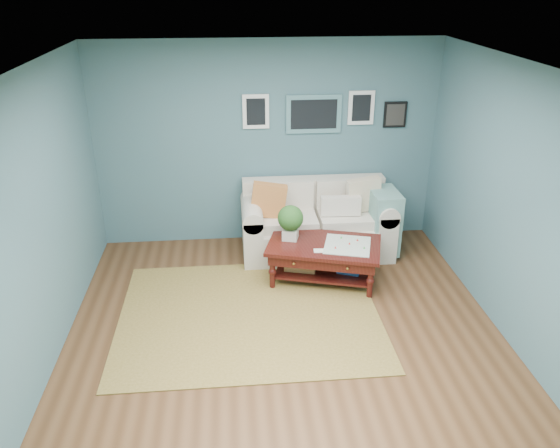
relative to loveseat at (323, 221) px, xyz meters
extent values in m
plane|color=brown|center=(-0.69, -2.03, -0.42)|extent=(5.00, 5.00, 0.00)
plane|color=white|center=(-0.69, -2.03, 2.28)|extent=(5.00, 5.00, 0.00)
cube|color=#426871|center=(-0.69, 0.47, 0.93)|extent=(4.50, 0.02, 2.70)
cube|color=#426871|center=(-0.69, -4.53, 0.93)|extent=(4.50, 0.02, 2.70)
cube|color=#426871|center=(-2.94, -2.03, 0.93)|extent=(0.02, 5.00, 2.70)
cube|color=#426871|center=(1.56, -2.03, 0.93)|extent=(0.02, 5.00, 2.70)
cube|color=slate|center=(-0.09, 0.45, 1.33)|extent=(0.72, 0.03, 0.50)
cube|color=black|center=(-0.09, 0.43, 1.33)|extent=(0.60, 0.01, 0.38)
cube|color=white|center=(-0.84, 0.45, 1.38)|extent=(0.34, 0.03, 0.44)
cube|color=white|center=(0.53, 0.45, 1.40)|extent=(0.34, 0.03, 0.44)
cube|color=black|center=(0.99, 0.45, 1.30)|extent=(0.30, 0.03, 0.34)
cube|color=brown|center=(-1.04, -1.46, -0.41)|extent=(2.82, 2.26, 0.01)
cube|color=beige|center=(-0.09, -0.04, -0.21)|extent=(1.46, 0.90, 0.43)
cube|color=beige|center=(-0.09, 0.31, 0.26)|extent=(1.91, 0.23, 0.49)
cube|color=beige|center=(-0.94, -0.04, -0.10)|extent=(0.25, 0.90, 0.64)
cube|color=beige|center=(0.76, -0.04, -0.10)|extent=(0.25, 0.90, 0.64)
cylinder|color=beige|center=(-0.94, -0.04, 0.22)|extent=(0.27, 0.90, 0.27)
cylinder|color=beige|center=(0.76, -0.04, 0.22)|extent=(0.27, 0.90, 0.27)
cube|color=beige|center=(-0.48, -0.10, 0.08)|extent=(0.74, 0.57, 0.13)
cube|color=beige|center=(0.30, -0.10, 0.08)|extent=(0.74, 0.57, 0.13)
cube|color=beige|center=(-0.48, 0.19, 0.33)|extent=(0.74, 0.12, 0.37)
cube|color=beige|center=(0.30, 0.19, 0.33)|extent=(0.74, 0.12, 0.37)
cube|color=orange|center=(-0.72, -0.09, 0.37)|extent=(0.50, 0.18, 0.49)
cube|color=silver|center=(0.53, -0.02, 0.37)|extent=(0.48, 0.18, 0.47)
cube|color=beige|center=(0.20, -0.14, 0.28)|extent=(0.51, 0.12, 0.25)
cube|color=#73A39D|center=(0.76, -0.16, 0.05)|extent=(0.35, 0.56, 0.82)
cube|color=black|center=(-0.12, -0.79, 0.05)|extent=(1.48, 1.10, 0.04)
cube|color=black|center=(-0.12, -0.79, -0.04)|extent=(1.37, 0.99, 0.13)
cube|color=black|center=(-0.12, -0.79, -0.30)|extent=(1.23, 0.86, 0.03)
sphere|color=gold|center=(-0.51, -1.04, -0.04)|extent=(0.03, 0.03, 0.03)
sphere|color=gold|center=(0.08, -1.21, -0.04)|extent=(0.03, 0.03, 0.03)
cylinder|color=black|center=(-0.75, -0.91, -0.20)|extent=(0.07, 0.07, 0.45)
cylinder|color=black|center=(0.35, -1.23, -0.20)|extent=(0.07, 0.07, 0.45)
cylinder|color=black|center=(-0.58, -0.34, -0.20)|extent=(0.07, 0.07, 0.45)
cylinder|color=black|center=(0.52, -0.66, -0.20)|extent=(0.07, 0.07, 0.45)
cube|color=silver|center=(-0.50, -0.62, 0.14)|extent=(0.22, 0.22, 0.13)
sphere|color=#1E4C1A|center=(-0.50, -0.62, 0.35)|extent=(0.31, 0.31, 0.31)
cube|color=beige|center=(0.15, -0.86, 0.08)|extent=(0.65, 0.65, 0.01)
cube|color=#B5864D|center=(-0.38, -0.71, -0.17)|extent=(0.43, 0.36, 0.22)
cube|color=#265195|center=(0.19, -0.85, -0.22)|extent=(0.31, 0.26, 0.12)
camera|label=1|loc=(-1.18, -6.48, 3.02)|focal=35.00mm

